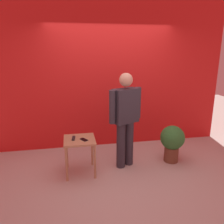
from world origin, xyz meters
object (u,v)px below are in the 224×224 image
object	(u,v)px
standing_person	(125,116)
tv_remote	(74,138)
cell_phone	(84,140)
potted_plant	(172,141)
side_table	(80,145)

from	to	relation	value
standing_person	tv_remote	distance (m)	0.94
cell_phone	potted_plant	bearing A→B (deg)	-26.38
potted_plant	standing_person	bearing A→B (deg)	179.31
potted_plant	cell_phone	bearing A→B (deg)	-174.78
standing_person	cell_phone	xyz separation A→B (m)	(-0.72, -0.16, -0.31)
cell_phone	potted_plant	xyz separation A→B (m)	(1.61, 0.15, -0.20)
standing_person	side_table	xyz separation A→B (m)	(-0.79, -0.11, -0.42)
standing_person	cell_phone	distance (m)	0.80
potted_plant	side_table	bearing A→B (deg)	-176.67
tv_remote	potted_plant	size ratio (longest dim) A/B	0.25
cell_phone	tv_remote	xyz separation A→B (m)	(-0.16, 0.08, 0.01)
side_table	potted_plant	world-z (taller)	potted_plant
cell_phone	side_table	bearing A→B (deg)	112.54
cell_phone	tv_remote	world-z (taller)	tv_remote
side_table	cell_phone	distance (m)	0.14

